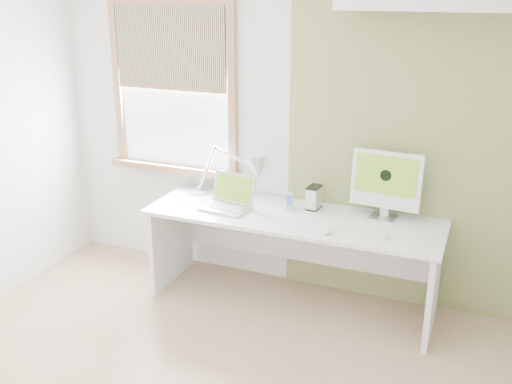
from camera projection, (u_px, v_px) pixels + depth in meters
The scene contains 11 objects.
room at pixel (179, 200), 3.05m from camera, with size 4.04×3.54×2.64m.
accent_wall at pixel (422, 140), 4.21m from camera, with size 2.00×0.02×2.60m, color olive.
window at pixel (173, 88), 4.82m from camera, with size 1.20×0.14×1.42m.
desk at pixel (295, 236), 4.51m from camera, with size 2.20×0.70×0.73m.
desk_lamp at pixel (246, 172), 4.70m from camera, with size 0.73×0.30×0.40m.
laptop at pixel (229, 200), 4.53m from camera, with size 0.39×0.33×0.25m.
phone_dock at pixel (289, 205), 4.49m from camera, with size 0.08×0.08×0.13m.
external_drive at pixel (314, 197), 4.49m from camera, with size 0.10×0.15×0.18m.
imac at pixel (386, 181), 4.26m from camera, with size 0.51×0.18×0.50m.
keyboard at pixel (360, 232), 4.07m from camera, with size 0.40×0.16×0.02m.
mouse at pixel (327, 232), 4.06m from camera, with size 0.06×0.10×0.03m, color white.
Camera 1 is at (1.44, -2.50, 2.36)m, focal length 41.58 mm.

